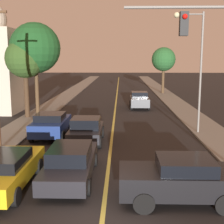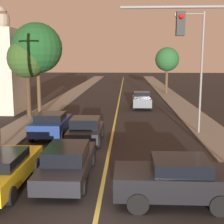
{
  "view_description": "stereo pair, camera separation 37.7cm",
  "coord_description": "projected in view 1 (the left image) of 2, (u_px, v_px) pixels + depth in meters",
  "views": [
    {
      "loc": [
        0.56,
        -8.74,
        4.96
      ],
      "look_at": [
        0.0,
        10.66,
        1.6
      ],
      "focal_mm": 50.0,
      "sensor_mm": 36.0,
      "label": 1
    },
    {
      "loc": [
        0.94,
        -8.73,
        4.96
      ],
      "look_at": [
        0.0,
        10.66,
        1.6
      ],
      "focal_mm": 50.0,
      "sensor_mm": 36.0,
      "label": 2
    }
  ],
  "objects": [
    {
      "name": "streetlamp_right",
      "position": [
        195.0,
        57.0,
        19.9
      ],
      "size": [
        1.91,
        0.36,
        7.7
      ],
      "color": "slate",
      "rests_on": "ground"
    },
    {
      "name": "ground_plane",
      "position": [
        102.0,
        224.0,
        9.47
      ],
      "size": [
        200.0,
        200.0,
        0.0
      ],
      "primitive_type": "plane",
      "color": "black"
    },
    {
      "name": "tree_left_near",
      "position": [
        35.0,
        48.0,
        25.64
      ],
      "size": [
        4.15,
        4.15,
        7.74
      ],
      "color": "#4C3823",
      "rests_on": "ground"
    },
    {
      "name": "road_surface",
      "position": [
        117.0,
        93.0,
        44.93
      ],
      "size": [
        10.68,
        80.0,
        0.01
      ],
      "color": "black",
      "rests_on": "ground"
    },
    {
      "name": "car_far_oncoming",
      "position": [
        139.0,
        100.0,
        31.05
      ],
      "size": [
        1.9,
        3.8,
        1.65
      ],
      "rotation": [
        0.0,
        0.0,
        3.14
      ],
      "color": "#474C51",
      "rests_on": "ground"
    },
    {
      "name": "tree_right_near",
      "position": [
        164.0,
        60.0,
        43.11
      ],
      "size": [
        3.29,
        3.29,
        6.33
      ],
      "color": "#4C3823",
      "rests_on": "ground"
    },
    {
      "name": "car_outer_lane_second",
      "position": [
        51.0,
        124.0,
        19.66
      ],
      "size": [
        2.05,
        4.05,
        1.57
      ],
      "color": "navy",
      "rests_on": "ground"
    },
    {
      "name": "tree_left_far",
      "position": [
        25.0,
        59.0,
        25.21
      ],
      "size": [
        3.18,
        3.18,
        6.41
      ],
      "color": "#3D2B1C",
      "rests_on": "ground"
    },
    {
      "name": "sidewalk_right",
      "position": [
        163.0,
        93.0,
        44.73
      ],
      "size": [
        2.5,
        80.0,
        0.12
      ],
      "color": "gray",
      "rests_on": "ground"
    },
    {
      "name": "car_near_lane_second",
      "position": [
        86.0,
        130.0,
        18.45
      ],
      "size": [
        1.97,
        3.86,
        1.51
      ],
      "color": "black",
      "rests_on": "ground"
    },
    {
      "name": "car_crossing_right",
      "position": [
        181.0,
        179.0,
        10.79
      ],
      "size": [
        4.2,
        2.04,
        1.59
      ],
      "rotation": [
        0.0,
        0.0,
        1.57
      ],
      "color": "black",
      "rests_on": "ground"
    },
    {
      "name": "car_near_lane_front",
      "position": [
        71.0,
        162.0,
        12.86
      ],
      "size": [
        1.93,
        5.09,
        1.44
      ],
      "color": "black",
      "rests_on": "ground"
    },
    {
      "name": "sidewalk_left",
      "position": [
        72.0,
        92.0,
        45.11
      ],
      "size": [
        2.5,
        80.0,
        0.12
      ],
      "color": "gray",
      "rests_on": "ground"
    },
    {
      "name": "car_outer_lane_front",
      "position": [
        6.0,
        170.0,
        11.95
      ],
      "size": [
        1.93,
        4.87,
        1.4
      ],
      "color": "gold",
      "rests_on": "ground"
    }
  ]
}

